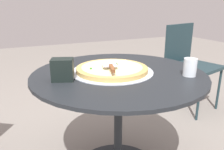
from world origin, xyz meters
The scene contains 6 objects.
patio_table centered at (0.00, 0.00, 0.50)m, with size 0.98×0.98×0.70m.
pizza_on_tray centered at (-0.03, 0.03, 0.71)m, with size 0.47×0.47×0.05m.
pizza_server centered at (-0.07, -0.04, 0.75)m, with size 0.11×0.22×0.02m.
drinking_cup centered at (0.32, -0.22, 0.74)m, with size 0.07×0.07×0.10m, color silver.
napkin_dispenser centered at (-0.32, -0.01, 0.75)m, with size 0.11×0.08×0.11m, color black.
patio_chair_near centered at (1.11, 0.63, 0.52)m, with size 0.53×0.53×0.87m.
Camera 1 is at (-0.55, -1.11, 1.07)m, focal length 36.34 mm.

